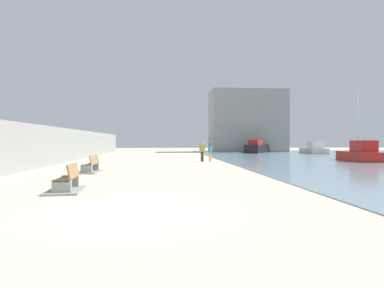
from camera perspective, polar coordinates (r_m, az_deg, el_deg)
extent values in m
plane|color=beige|center=(26.83, -6.66, -3.27)|extent=(120.00, 120.00, 0.00)
cube|color=gray|center=(28.03, -22.18, -0.25)|extent=(0.80, 64.00, 2.82)
cube|color=gray|center=(12.12, -20.87, -6.72)|extent=(0.61, 0.24, 0.50)
cube|color=gray|center=(13.48, -19.59, -5.99)|extent=(0.61, 0.24, 0.50)
cube|color=#997047|center=(12.78, -20.20, -5.43)|extent=(0.60, 1.63, 0.06)
cube|color=#997047|center=(12.71, -19.18, -4.20)|extent=(0.26, 1.61, 0.50)
cube|color=gray|center=(12.83, -20.19, -7.26)|extent=(1.23, 2.16, 0.08)
cube|color=gray|center=(19.26, -17.15, -4.03)|extent=(0.61, 0.24, 0.50)
cube|color=gray|center=(20.60, -16.05, -3.74)|extent=(0.61, 0.24, 0.50)
cube|color=#997047|center=(19.92, -16.58, -3.30)|extent=(0.62, 1.63, 0.06)
cube|color=#997047|center=(19.84, -15.95, -2.50)|extent=(0.28, 1.61, 0.50)
cube|color=gray|center=(19.95, -16.58, -4.47)|extent=(1.25, 2.18, 0.08)
cylinder|color=#333338|center=(29.43, 1.83, -2.10)|extent=(0.12, 0.12, 0.85)
cylinder|color=#333338|center=(29.41, 1.58, -2.10)|extent=(0.12, 0.12, 0.85)
cube|color=gold|center=(29.40, 1.70, -0.69)|extent=(0.34, 0.21, 0.60)
sphere|color=tan|center=(29.39, 1.70, 0.18)|extent=(0.23, 0.23, 0.23)
cylinder|color=gold|center=(29.44, 2.12, -0.63)|extent=(0.09, 0.09, 0.54)
cylinder|color=gold|center=(29.35, 1.28, -0.63)|extent=(0.09, 0.09, 0.54)
cylinder|color=gold|center=(29.21, 3.12, -2.17)|extent=(0.12, 0.12, 0.80)
cylinder|color=gold|center=(29.10, 2.97, -2.18)|extent=(0.12, 0.12, 0.80)
cube|color=teal|center=(29.13, 3.04, -0.84)|extent=(0.35, 0.36, 0.56)
sphere|color=brown|center=(29.12, 3.04, -0.02)|extent=(0.22, 0.22, 0.22)
cylinder|color=teal|center=(29.31, 3.30, -0.78)|extent=(0.09, 0.09, 0.51)
cylinder|color=teal|center=(28.95, 2.79, -0.80)|extent=(0.09, 0.09, 0.51)
cube|color=beige|center=(50.91, 19.51, -1.05)|extent=(3.47, 7.60, 0.72)
cube|color=white|center=(49.83, 19.83, -0.08)|extent=(2.10, 3.44, 1.03)
cube|color=black|center=(51.49, 10.88, -0.78)|extent=(5.52, 7.50, 1.14)
cube|color=red|center=(50.39, 10.57, 0.27)|extent=(2.88, 3.57, 0.76)
cube|color=red|center=(32.96, 26.05, -1.84)|extent=(2.42, 5.39, 0.80)
cube|color=red|center=(32.23, 26.65, -0.32)|extent=(1.56, 2.42, 0.97)
cylinder|color=silver|center=(33.23, 25.88, 3.68)|extent=(0.12, 0.12, 5.58)
cube|color=gray|center=(56.54, 9.18, 3.75)|extent=(12.00, 6.00, 9.93)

